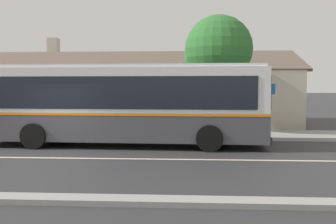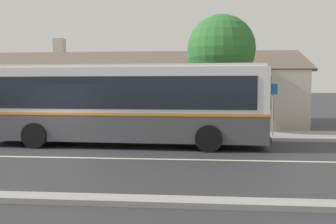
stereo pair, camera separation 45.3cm
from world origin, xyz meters
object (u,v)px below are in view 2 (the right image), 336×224
at_px(street_tree_primary, 219,51).
at_px(bus_stop_sign, 273,104).
at_px(transit_bus, 122,103).
at_px(bench_by_building, 21,124).
at_px(bench_down_street, 115,124).

bearing_deg(street_tree_primary, bus_stop_sign, -39.89).
bearing_deg(transit_bus, bus_stop_sign, 17.97).
bearing_deg(bus_stop_sign, transit_bus, -162.03).
bearing_deg(bench_by_building, bus_stop_sign, -1.33).
distance_m(transit_bus, bench_down_street, 3.36).
height_order(transit_bus, bench_by_building, transit_bus).
relative_size(transit_bus, bench_down_street, 7.46).
bearing_deg(bench_by_building, bench_down_street, 7.61).
height_order(transit_bus, bench_down_street, transit_bus).
xyz_separation_m(transit_bus, bench_by_building, (-5.55, 2.37, -1.18)).
bearing_deg(street_tree_primary, bench_by_building, -170.03).
distance_m(bench_by_building, bus_stop_sign, 12.06).
xyz_separation_m(bench_down_street, street_tree_primary, (5.08, 1.09, 3.62)).
bearing_deg(transit_bus, bench_down_street, 108.36).
bearing_deg(bench_by_building, transit_bus, -23.12).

